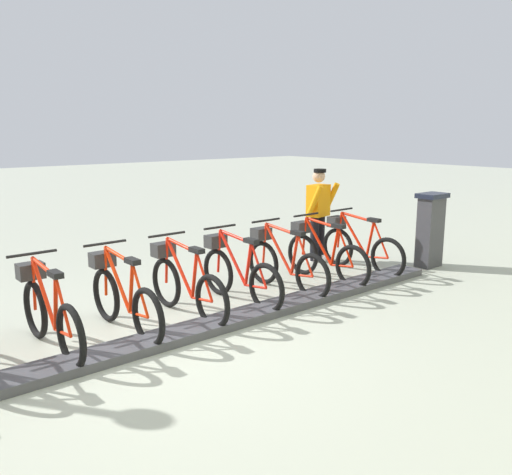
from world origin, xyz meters
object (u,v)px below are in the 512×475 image
(payment_kiosk, at_px, (430,229))
(bike_docked_6, at_px, (49,312))
(bike_docked_2, at_px, (283,262))
(bike_docked_5, at_px, (122,296))
(worker_near_rack, at_px, (318,211))
(bike_docked_3, at_px, (237,272))
(bike_docked_0, at_px, (358,246))
(bike_docked_1, at_px, (323,254))
(bike_docked_4, at_px, (184,283))

(payment_kiosk, relative_size, bike_docked_6, 0.74)
(bike_docked_2, bearing_deg, bike_docked_5, 90.00)
(bike_docked_2, distance_m, worker_near_rack, 2.02)
(bike_docked_3, relative_size, bike_docked_6, 1.00)
(bike_docked_3, distance_m, worker_near_rack, 2.78)
(bike_docked_0, height_order, bike_docked_1, same)
(bike_docked_5, distance_m, worker_near_rack, 4.40)
(bike_docked_3, xyz_separation_m, bike_docked_4, (0.00, 0.85, 0.00))
(payment_kiosk, relative_size, bike_docked_2, 0.74)
(bike_docked_3, bearing_deg, bike_docked_5, 90.00)
(bike_docked_1, bearing_deg, worker_near_rack, -42.40)
(bike_docked_2, distance_m, bike_docked_3, 0.85)
(payment_kiosk, height_order, bike_docked_6, payment_kiosk)
(bike_docked_1, distance_m, worker_near_rack, 1.37)
(payment_kiosk, distance_m, bike_docked_1, 2.14)
(payment_kiosk, relative_size, worker_near_rack, 0.77)
(bike_docked_5, bearing_deg, bike_docked_6, 90.00)
(bike_docked_5, bearing_deg, bike_docked_4, -90.00)
(bike_docked_0, relative_size, bike_docked_3, 1.00)
(bike_docked_5, xyz_separation_m, bike_docked_6, (0.00, 0.85, 0.00))
(bike_docked_4, bearing_deg, worker_near_rack, -74.53)
(payment_kiosk, distance_m, bike_docked_6, 6.34)
(bike_docked_1, distance_m, bike_docked_5, 3.41)
(bike_docked_4, xyz_separation_m, worker_near_rack, (0.95, -3.42, 0.48))
(bike_docked_4, bearing_deg, bike_docked_0, -90.00)
(bike_docked_2, bearing_deg, bike_docked_6, 90.00)
(worker_near_rack, bearing_deg, bike_docked_5, 102.49)
(bike_docked_4, bearing_deg, bike_docked_2, -90.00)
(bike_docked_4, bearing_deg, bike_docked_1, -90.00)
(bike_docked_6, relative_size, worker_near_rack, 1.04)
(bike_docked_0, xyz_separation_m, worker_near_rack, (0.95, -0.01, 0.48))
(bike_docked_1, relative_size, bike_docked_2, 1.00)
(bike_docked_1, xyz_separation_m, bike_docked_2, (0.00, 0.85, 0.00))
(bike_docked_3, distance_m, bike_docked_5, 1.70)
(payment_kiosk, distance_m, worker_near_rack, 1.94)
(bike_docked_5, bearing_deg, payment_kiosk, -95.98)
(payment_kiosk, xyz_separation_m, bike_docked_1, (0.57, 2.05, -0.24))
(bike_docked_4, distance_m, bike_docked_5, 0.85)
(bike_docked_1, height_order, bike_docked_2, same)
(bike_docked_3, relative_size, bike_docked_5, 1.00)
(bike_docked_1, height_order, bike_docked_4, same)
(bike_docked_5, height_order, bike_docked_6, same)
(bike_docked_2, bearing_deg, payment_kiosk, -101.15)
(payment_kiosk, bearing_deg, bike_docked_3, 81.34)
(bike_docked_1, bearing_deg, bike_docked_3, 90.00)
(payment_kiosk, relative_size, bike_docked_4, 0.74)
(bike_docked_1, distance_m, bike_docked_4, 2.55)
(payment_kiosk, xyz_separation_m, bike_docked_0, (0.57, 1.20, -0.24))
(bike_docked_1, xyz_separation_m, bike_docked_3, (0.00, 1.70, 0.00))
(worker_near_rack, bearing_deg, bike_docked_2, 118.88)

